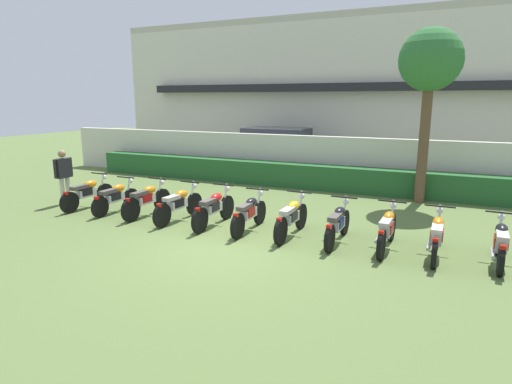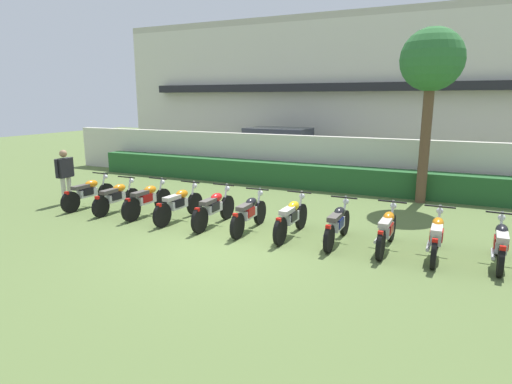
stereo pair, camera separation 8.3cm
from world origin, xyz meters
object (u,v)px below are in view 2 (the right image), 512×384
motorcycle_in_row_9 (436,236)px  motorcycle_in_row_0 (88,193)px  motorcycle_in_row_4 (214,208)px  motorcycle_in_row_6 (291,217)px  motorcycle_in_row_2 (147,199)px  motorcycle_in_row_1 (116,197)px  tree_near_inspector (432,64)px  parked_car (281,150)px  motorcycle_in_row_10 (500,243)px  motorcycle_in_row_8 (387,229)px  motorcycle_in_row_3 (179,204)px  inspector_person (65,172)px  motorcycle_in_row_5 (249,213)px  motorcycle_in_row_7 (337,224)px

motorcycle_in_row_9 → motorcycle_in_row_0: bearing=90.2°
motorcycle_in_row_4 → motorcycle_in_row_6: (2.05, 0.01, -0.00)m
motorcycle_in_row_2 → motorcycle_in_row_6: (4.15, -0.03, -0.00)m
motorcycle_in_row_1 → tree_near_inspector: bearing=-57.3°
parked_car → motorcycle_in_row_6: size_ratio=2.33×
motorcycle_in_row_0 → motorcycle_in_row_10: bearing=-88.5°
motorcycle_in_row_6 → motorcycle_in_row_8: 2.12m
motorcycle_in_row_0 → motorcycle_in_row_4: 4.24m
motorcycle_in_row_2 → motorcycle_in_row_4: size_ratio=0.96×
motorcycle_in_row_3 → motorcycle_in_row_10: 7.30m
tree_near_inspector → motorcycle_in_row_10: (1.76, -4.79, -3.66)m
motorcycle_in_row_4 → motorcycle_in_row_6: size_ratio=1.01×
motorcycle_in_row_9 → motorcycle_in_row_10: bearing=-86.7°
motorcycle_in_row_6 → motorcycle_in_row_10: motorcycle_in_row_6 is taller
motorcycle_in_row_10 → inspector_person: inspector_person is taller
motorcycle_in_row_0 → motorcycle_in_row_5: size_ratio=1.02×
motorcycle_in_row_9 → motorcycle_in_row_7: bearing=90.1°
motorcycle_in_row_4 → motorcycle_in_row_6: motorcycle_in_row_4 is taller
motorcycle_in_row_5 → motorcycle_in_row_10: (5.26, 0.07, -0.01)m
tree_near_inspector → motorcycle_in_row_5: bearing=-125.8°
motorcycle_in_row_2 → tree_near_inspector: bearing=-51.9°
motorcycle_in_row_4 → motorcycle_in_row_5: motorcycle_in_row_4 is taller
motorcycle_in_row_1 → motorcycle_in_row_2: 1.05m
tree_near_inspector → inspector_person: size_ratio=3.13×
inspector_person → tree_near_inspector: bearing=25.9°
motorcycle_in_row_7 → motorcycle_in_row_9: 2.00m
parked_car → motorcycle_in_row_4: size_ratio=2.30×
motorcycle_in_row_8 → motorcycle_in_row_5: bearing=92.2°
inspector_person → motorcycle_in_row_8: bearing=-0.7°
motorcycle_in_row_1 → motorcycle_in_row_10: (9.39, 0.04, 0.00)m
motorcycle_in_row_7 → motorcycle_in_row_8: (1.04, 0.00, 0.00)m
tree_near_inspector → motorcycle_in_row_2: (-6.59, -4.79, -3.64)m
motorcycle_in_row_7 → inspector_person: bearing=89.8°
motorcycle_in_row_2 → motorcycle_in_row_10: size_ratio=1.07×
parked_car → motorcycle_in_row_8: bearing=-54.7°
motorcycle_in_row_5 → motorcycle_in_row_9: motorcycle_in_row_5 is taller
motorcycle_in_row_2 → inspector_person: bearing=90.6°
motorcycle_in_row_5 → motorcycle_in_row_0: bearing=88.2°
motorcycle_in_row_1 → motorcycle_in_row_8: size_ratio=0.94×
motorcycle_in_row_4 → motorcycle_in_row_5: size_ratio=1.04×
tree_near_inspector → motorcycle_in_row_10: tree_near_inspector is taller
motorcycle_in_row_2 → motorcycle_in_row_1: bearing=94.4°
motorcycle_in_row_3 → motorcycle_in_row_7: 4.17m
motorcycle_in_row_10 → inspector_person: bearing=92.4°
motorcycle_in_row_7 → motorcycle_in_row_10: (3.12, 0.04, -0.01)m
tree_near_inspector → motorcycle_in_row_3: (-5.54, -4.82, -3.65)m
motorcycle_in_row_5 → parked_car: bearing=15.6°
tree_near_inspector → motorcycle_in_row_0: size_ratio=2.67×
motorcycle_in_row_9 → motorcycle_in_row_10: size_ratio=1.08×
motorcycle_in_row_3 → motorcycle_in_row_9: bearing=-86.6°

